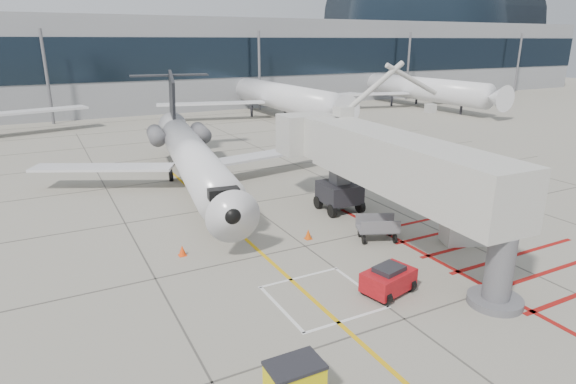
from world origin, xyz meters
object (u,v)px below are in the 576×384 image
spill_bin (295,383)px  pushback_tug (388,279)px  regional_jet (197,144)px  jet_bridge (402,176)px

spill_bin → pushback_tug: bearing=31.0°
regional_jet → jet_bridge: bearing=-53.2°
jet_bridge → pushback_tug: 6.25m
regional_jet → jet_bridge: jet_bridge is taller
pushback_tug → spill_bin: 7.90m
jet_bridge → spill_bin: 13.52m
regional_jet → spill_bin: size_ratio=18.11×
pushback_tug → spill_bin: size_ratio=1.40×
regional_jet → pushback_tug: regional_jet is taller
jet_bridge → pushback_tug: jet_bridge is taller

